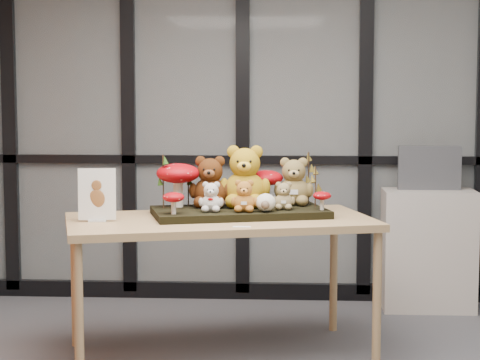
# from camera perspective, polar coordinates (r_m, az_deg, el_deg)

# --- Properties ---
(room_shell) EXTENTS (5.00, 5.00, 5.00)m
(room_shell) POSITION_cam_1_polar(r_m,az_deg,el_deg) (3.93, 4.79, 7.67)
(room_shell) COLOR #AEABA5
(room_shell) RESTS_ON floor
(glass_partition) EXTENTS (4.90, 0.06, 2.78)m
(glass_partition) POSITION_cam_1_polar(r_m,az_deg,el_deg) (6.40, 4.22, 4.61)
(glass_partition) COLOR #2D383F
(glass_partition) RESTS_ON floor
(display_table) EXTENTS (1.92, 1.31, 0.82)m
(display_table) POSITION_cam_1_polar(r_m,az_deg,el_deg) (5.05, -1.34, -3.25)
(display_table) COLOR tan
(display_table) RESTS_ON floor
(diorama_tray) EXTENTS (1.10, 0.75, 0.04)m
(diorama_tray) POSITION_cam_1_polar(r_m,az_deg,el_deg) (5.13, -0.03, -2.13)
(diorama_tray) COLOR black
(diorama_tray) RESTS_ON display_table
(bear_pooh_yellow) EXTENTS (0.37, 0.35, 0.40)m
(bear_pooh_yellow) POSITION_cam_1_polar(r_m,az_deg,el_deg) (5.20, 0.32, 0.47)
(bear_pooh_yellow) COLOR #B08616
(bear_pooh_yellow) RESTS_ON diorama_tray
(bear_brown_medium) EXTENTS (0.31, 0.29, 0.33)m
(bear_brown_medium) POSITION_cam_1_polar(r_m,az_deg,el_deg) (5.20, -1.97, 0.08)
(bear_brown_medium) COLOR #47220B
(bear_brown_medium) RESTS_ON diorama_tray
(bear_tan_back) EXTENTS (0.29, 0.28, 0.32)m
(bear_tan_back) POSITION_cam_1_polar(r_m,az_deg,el_deg) (5.30, 3.55, 0.08)
(bear_tan_back) COLOR olive
(bear_tan_back) RESTS_ON diorama_tray
(bear_small_yellow) EXTENTS (0.19, 0.18, 0.20)m
(bear_small_yellow) POSITION_cam_1_polar(r_m,az_deg,el_deg) (4.98, 0.29, -0.94)
(bear_small_yellow) COLOR #B26B25
(bear_small_yellow) RESTS_ON diorama_tray
(bear_white_bow) EXTENTS (0.18, 0.17, 0.19)m
(bear_white_bow) POSITION_cam_1_polar(r_m,az_deg,el_deg) (4.99, -1.90, -1.00)
(bear_white_bow) COLOR silver
(bear_white_bow) RESTS_ON diorama_tray
(bear_beige_small) EXTENTS (0.16, 0.16, 0.18)m
(bear_beige_small) POSITION_cam_1_polar(r_m,az_deg,el_deg) (5.09, 2.88, -0.94)
(bear_beige_small) COLOR #917C50
(bear_beige_small) RESTS_ON diorama_tray
(plush_cream_hedgehog) EXTENTS (0.11, 0.10, 0.12)m
(plush_cream_hedgehog) POSITION_cam_1_polar(r_m,az_deg,el_deg) (4.99, 1.69, -1.43)
(plush_cream_hedgehog) COLOR white
(plush_cream_hedgehog) RESTS_ON diorama_tray
(mushroom_back_left) EXTENTS (0.26, 0.26, 0.29)m
(mushroom_back_left) POSITION_cam_1_polar(r_m,az_deg,el_deg) (5.19, -4.08, -0.20)
(mushroom_back_left) COLOR #90040B
(mushroom_back_left) RESTS_ON diorama_tray
(mushroom_back_right) EXTENTS (0.21, 0.21, 0.23)m
(mushroom_back_right) POSITION_cam_1_polar(r_m,az_deg,el_deg) (5.32, 1.72, -0.36)
(mushroom_back_right) COLOR #90040B
(mushroom_back_right) RESTS_ON diorama_tray
(mushroom_front_left) EXTENTS (0.12, 0.12, 0.14)m
(mushroom_front_left) POSITION_cam_1_polar(r_m,az_deg,el_deg) (4.90, -4.39, -1.45)
(mushroom_front_left) COLOR #90040B
(mushroom_front_left) RESTS_ON diorama_tray
(mushroom_front_right) EXTENTS (0.11, 0.11, 0.12)m
(mushroom_front_right) POSITION_cam_1_polar(r_m,az_deg,el_deg) (5.08, 5.41, -1.30)
(mushroom_front_right) COLOR #90040B
(mushroom_front_right) RESTS_ON diorama_tray
(sprig_green_far_left) EXTENTS (0.05, 0.05, 0.32)m
(sprig_green_far_left) POSITION_cam_1_polar(r_m,az_deg,el_deg) (5.16, -5.06, -0.08)
(sprig_green_far_left) COLOR #143C0D
(sprig_green_far_left) RESTS_ON diorama_tray
(sprig_green_mid_left) EXTENTS (0.05, 0.05, 0.22)m
(sprig_green_mid_left) POSITION_cam_1_polar(r_m,az_deg,el_deg) (5.24, -3.42, -0.52)
(sprig_green_mid_left) COLOR #143C0D
(sprig_green_mid_left) RESTS_ON diorama_tray
(sprig_dry_far_right) EXTENTS (0.05, 0.05, 0.32)m
(sprig_dry_far_right) POSITION_cam_1_polar(r_m,az_deg,el_deg) (5.32, 4.52, 0.13)
(sprig_dry_far_right) COLOR brown
(sprig_dry_far_right) RESTS_ON diorama_tray
(sprig_dry_mid_right) EXTENTS (0.05, 0.05, 0.24)m
(sprig_dry_mid_right) POSITION_cam_1_polar(r_m,az_deg,el_deg) (5.20, 4.97, -0.45)
(sprig_dry_mid_right) COLOR brown
(sprig_dry_mid_right) RESTS_ON diorama_tray
(sprig_green_centre) EXTENTS (0.05, 0.05, 0.21)m
(sprig_green_centre) POSITION_cam_1_polar(r_m,az_deg,el_deg) (5.28, -1.49, -0.50)
(sprig_green_centre) COLOR #143C0D
(sprig_green_centre) RESTS_ON diorama_tray
(sign_holder) EXTENTS (0.21, 0.07, 0.30)m
(sign_holder) POSITION_cam_1_polar(r_m,az_deg,el_deg) (4.96, -9.37, -1.10)
(sign_holder) COLOR silver
(sign_holder) RESTS_ON display_table
(label_card) EXTENTS (0.10, 0.03, 0.00)m
(label_card) POSITION_cam_1_polar(r_m,az_deg,el_deg) (4.71, 0.11, -3.09)
(label_card) COLOR white
(label_card) RESTS_ON display_table
(cabinet) EXTENTS (0.64, 0.37, 0.86)m
(cabinet) POSITION_cam_1_polar(r_m,az_deg,el_deg) (6.35, 12.24, -4.49)
(cabinet) COLOR #B4AAA0
(cabinet) RESTS_ON floor
(monitor) EXTENTS (0.44, 0.05, 0.31)m
(monitor) POSITION_cam_1_polar(r_m,az_deg,el_deg) (6.29, 12.33, 0.78)
(monitor) COLOR #484A4F
(monitor) RESTS_ON cabinet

